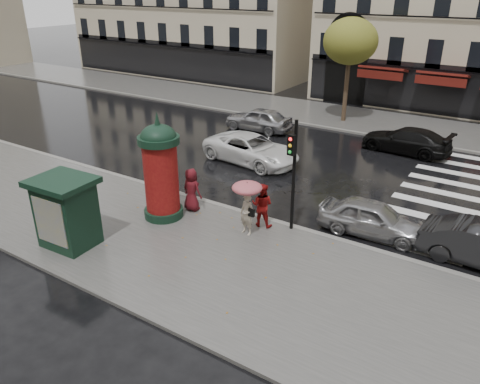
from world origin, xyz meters
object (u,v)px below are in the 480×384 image
Objects in this scene: car_white at (251,149)px; car_far_silver at (258,119)px; woman_umbrella at (247,199)px; woman_red at (262,205)px; morris_column at (161,168)px; traffic_light at (293,166)px; newsstand at (66,211)px; car_silver at (373,218)px; car_black at (406,140)px; man_burgundy at (192,190)px.

car_far_silver reaches higher than car_white.
car_far_silver is at bearing 119.03° from woman_umbrella.
morris_column is at bearing 9.56° from woman_red.
woman_umbrella is 7.79m from car_white.
traffic_light is 1.69× the size of newsstand.
woman_umbrella is 0.53× the size of car_silver.
woman_red is 0.36× the size of car_black.
car_white is at bearing -77.50° from man_burgundy.
car_far_silver is (-7.72, 10.62, -1.94)m from traffic_light.
car_black is at bearing 66.58° from newsstand.
car_far_silver is (-2.61, 5.11, 0.00)m from car_white.
car_white is at bearing 25.25° from car_far_silver.
morris_column is at bearing -19.69° from car_black.
traffic_light is at bearing 40.70° from newsstand.
man_burgundy reaches higher than car_far_silver.
traffic_light reaches higher than newsstand.
car_white is at bearing -66.96° from woman_red.
traffic_light is 11.65m from car_black.
woman_red is at bearing -6.39° from car_black.
man_burgundy is 0.42× the size of traffic_light.
car_silver is 10.03m from car_black.
newsstand is at bearing 4.35° from car_far_silver.
woman_umbrella reaches higher than woman_red.
woman_red is 0.40× the size of car_far_silver.
car_silver is at bearing 37.71° from newsstand.
car_far_silver is (-6.54, 11.79, -0.78)m from woman_umbrella.
morris_column is (-0.60, -1.05, 1.13)m from man_burgundy.
car_black is 8.94m from car_far_silver.
morris_column is 8.13m from car_silver.
car_far_silver is at bearing -70.43° from woman_red.
woman_umbrella is at bearing 174.14° from man_burgundy.
woman_umbrella is 2.99m from man_burgundy.
newsstand reaches higher than car_silver.
man_burgundy is 7.07m from car_silver.
morris_column is 0.99× the size of car_far_silver.
car_silver is at bearing 29.83° from traffic_light.
car_far_silver reaches higher than car_silver.
woman_red is 0.43× the size of car_silver.
woman_red is 0.69× the size of newsstand.
woman_red is at bearing -137.72° from car_white.
woman_umbrella is at bearing -135.49° from traffic_light.
woman_red is 2.01m from traffic_light.
car_black is (5.87, 13.17, -1.45)m from morris_column.
traffic_light is at bearing -129.76° from car_white.
woman_umbrella is 13.50m from car_far_silver.
traffic_light is (4.69, 1.75, 0.53)m from morris_column.
woman_red is 0.33× the size of car_white.
car_silver is 13.79m from car_far_silver.
car_black is at bearing 4.35° from car_silver.
car_silver is at bearing -165.40° from woman_red.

